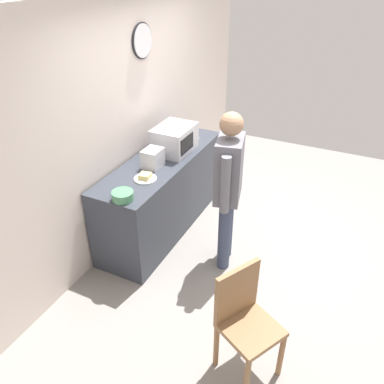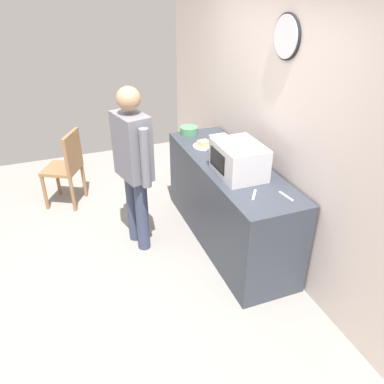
{
  "view_description": "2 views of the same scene",
  "coord_description": "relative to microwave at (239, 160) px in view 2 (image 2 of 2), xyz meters",
  "views": [
    {
      "loc": [
        -3.51,
        -0.8,
        2.87
      ],
      "look_at": [
        -0.28,
        0.76,
        0.69
      ],
      "focal_mm": 36.68,
      "sensor_mm": 36.0,
      "label": 1
    },
    {
      "loc": [
        2.97,
        -0.36,
        2.55
      ],
      "look_at": [
        -0.19,
        0.84,
        0.62
      ],
      "focal_mm": 36.18,
      "sensor_mm": 36.0,
      "label": 2
    }
  ],
  "objects": [
    {
      "name": "ground_plane",
      "position": [
        -0.13,
        -1.18,
        -1.06
      ],
      "size": [
        6.0,
        6.0,
        0.0
      ],
      "primitive_type": "plane",
      "color": "gray"
    },
    {
      "name": "back_wall",
      "position": [
        -0.12,
        0.42,
        0.24
      ],
      "size": [
        5.4,
        0.13,
        2.6
      ],
      "color": "silver",
      "rests_on": "ground_plane"
    },
    {
      "name": "kitchen_counter",
      "position": [
        -0.25,
        0.04,
        -0.61
      ],
      "size": [
        1.99,
        0.62,
        0.91
      ],
      "primitive_type": "cube",
      "color": "#333842",
      "rests_on": "ground_plane"
    },
    {
      "name": "microwave",
      "position": [
        0.0,
        0.0,
        0.0
      ],
      "size": [
        0.5,
        0.39,
        0.3
      ],
      "color": "silver",
      "rests_on": "kitchen_counter"
    },
    {
      "name": "sandwich_plate",
      "position": [
        -0.72,
        -0.05,
        -0.13
      ],
      "size": [
        0.23,
        0.23,
        0.07
      ],
      "color": "white",
      "rests_on": "kitchen_counter"
    },
    {
      "name": "salad_bowl",
      "position": [
        -1.14,
        -0.06,
        -0.11
      ],
      "size": [
        0.2,
        0.2,
        0.08
      ],
      "primitive_type": "cylinder",
      "color": "#4C8E60",
      "rests_on": "kitchen_counter"
    },
    {
      "name": "toaster",
      "position": [
        -0.45,
        0.03,
        -0.05
      ],
      "size": [
        0.22,
        0.18,
        0.2
      ],
      "primitive_type": "cube",
      "color": "silver",
      "rests_on": "kitchen_counter"
    },
    {
      "name": "fork_utensil",
      "position": [
        0.51,
        0.19,
        -0.15
      ],
      "size": [
        0.17,
        0.04,
        0.01
      ],
      "primitive_type": "cube",
      "rotation": [
        0.0,
        0.0,
        0.13
      ],
      "color": "silver",
      "rests_on": "kitchen_counter"
    },
    {
      "name": "spoon_utensil",
      "position": [
        0.39,
        -0.05,
        -0.15
      ],
      "size": [
        0.15,
        0.12,
        0.01
      ],
      "primitive_type": "cube",
      "rotation": [
        0.0,
        0.0,
        2.52
      ],
      "color": "silver",
      "rests_on": "kitchen_counter"
    },
    {
      "name": "person_standing",
      "position": [
        -0.52,
        -0.87,
        -0.08
      ],
      "size": [
        0.58,
        0.33,
        1.69
      ],
      "color": "#353E58",
      "rests_on": "ground_plane"
    },
    {
      "name": "wooden_chair",
      "position": [
        -1.63,
        -1.46,
        -0.54
      ],
      "size": [
        0.54,
        0.54,
        0.94
      ],
      "color": "olive",
      "rests_on": "ground_plane"
    }
  ]
}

